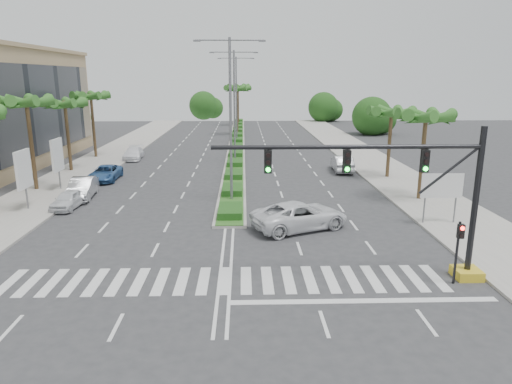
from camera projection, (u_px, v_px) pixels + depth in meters
ground at (225, 281)px, 21.41m from camera, size 160.00×160.00×0.00m
footpath_right at (401, 182)px, 41.19m from camera, size 6.00×120.00×0.15m
footpath_left at (62, 184)px, 40.35m from camera, size 6.00×120.00×0.15m
median at (237, 143)px, 64.99m from camera, size 2.20×75.00×0.20m
median_grass at (237, 142)px, 64.96m from camera, size 1.80×75.00×0.04m
signal_gantry at (427, 208)px, 20.81m from camera, size 12.60×1.20×7.20m
pedestrian_signal at (459, 242)px, 20.54m from camera, size 0.28×0.36×3.00m
direction_sign at (442, 188)px, 28.92m from camera, size 2.70×0.11×3.40m
billboard_near at (23, 170)px, 31.91m from camera, size 0.18×2.10×4.35m
billboard_far at (57, 156)px, 37.72m from camera, size 0.18×2.10×4.35m
palm_left_mid at (27, 105)px, 36.66m from camera, size 4.57×4.68×7.95m
palm_left_far at (65, 106)px, 44.55m from camera, size 4.57×4.68×7.35m
palm_left_end at (91, 98)px, 52.21m from camera, size 4.57×4.68×7.75m
palm_right_near at (426, 120)px, 33.85m from camera, size 4.57×4.68×7.05m
palm_right_far at (391, 115)px, 41.67m from camera, size 4.57×4.68×6.75m
palm_median_a at (237, 90)px, 72.94m from camera, size 4.57×4.68×8.05m
palm_median_b at (238, 88)px, 87.48m from camera, size 4.57×4.68×8.05m
streetlight_near at (231, 112)px, 33.30m from camera, size 5.10×0.25×12.00m
streetlight_mid at (234, 101)px, 48.81m from camera, size 5.10×0.25×12.00m
streetlight_far at (236, 95)px, 64.31m from camera, size 5.10×0.25×12.00m
car_parked_a at (68, 200)px, 33.04m from camera, size 1.82×3.92×1.30m
car_parked_b at (82, 188)px, 35.87m from camera, size 2.19×4.97×1.59m
car_parked_c at (105, 173)px, 41.95m from camera, size 2.35×4.95×1.37m
car_parked_d at (133, 153)px, 52.69m from camera, size 2.23×4.89×1.39m
car_crossing at (300, 216)px, 28.54m from camera, size 6.79×5.05×1.71m
car_right at (342, 163)px, 45.88m from camera, size 2.01×5.08×1.64m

